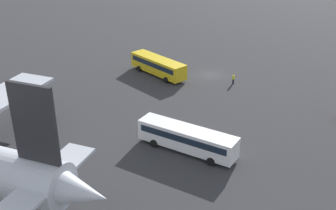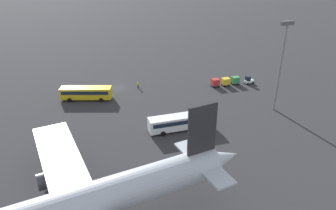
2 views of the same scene
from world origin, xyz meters
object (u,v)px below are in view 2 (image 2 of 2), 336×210
Objects in this scene: baggage_tug at (249,80)px; cargo_cart_red at (215,82)px; airplane at (66,210)px; worker_person at (138,85)px; cargo_cart_green at (235,80)px; shuttle_bus_far at (180,121)px; shuttle_bus_near at (86,92)px; cargo_cart_yellow at (226,81)px.

baggage_tug is 9.31m from cargo_cart_red.
airplane is 49.22m from worker_person.
shuttle_bus_far is at bearing 38.16° from cargo_cart_green.
shuttle_bus_far is at bearing -144.06° from airplane.
cargo_cart_red is at bearing 164.05° from worker_person.
baggage_tug is (-25.56, -16.49, -0.92)m from shuttle_bus_far.
airplane is at bearing 46.02° from shuttle_bus_far.
cargo_cart_red is at bearing -142.68° from airplane.
shuttle_bus_near is at bearing -49.56° from shuttle_bus_far.
shuttle_bus_near is 38.30m from cargo_cart_green.
baggage_tug is at bearing -166.84° from shuttle_bus_near.
airplane reaches higher than cargo_cart_red.
shuttle_bus_far is (-22.60, -21.78, -3.82)m from airplane.
airplane is 24.30× the size of cargo_cart_yellow.
shuttle_bus_near is (-6.46, -42.16, -3.84)m from airplane.
cargo_cart_green is (-22.04, -17.32, -0.67)m from shuttle_bus_far.
worker_person is (2.87, -23.06, -1.00)m from shuttle_bus_far.
cargo_cart_red is at bearing -11.06° from baggage_tug.
shuttle_bus_far is at bearing 97.09° from worker_person.
shuttle_bus_far reaches higher than shuttle_bus_near.
cargo_cart_red is (2.86, -0.33, 0.00)m from cargo_cart_yellow.
worker_person is at bearing -150.08° from shuttle_bus_near.
worker_person is 0.84× the size of cargo_cart_yellow.
cargo_cart_yellow is at bearing -11.11° from baggage_tug.
shuttle_bus_far is 7.42× the size of worker_person.
shuttle_bus_near is at bearing -9.67° from baggage_tug.
shuttle_bus_far reaches higher than cargo_cart_green.
shuttle_bus_near is at bearing -106.72° from airplane.
airplane reaches higher than shuttle_bus_near.
shuttle_bus_near is at bearing -4.59° from cargo_cart_green.
baggage_tug is 1.43× the size of worker_person.
shuttle_bus_far is 23.26m from worker_person.
baggage_tug is 6.43m from cargo_cart_yellow.
airplane is 28.77× the size of worker_person.
cargo_cart_green is 2.86m from cargo_cart_yellow.
worker_person is at bearing -17.35° from baggage_tug.
airplane reaches higher than worker_person.
worker_person is at bearing -14.77° from cargo_cart_yellow.
shuttle_bus_far is 25.80m from cargo_cart_yellow.
shuttle_bus_far is at bearing 47.12° from cargo_cart_red.
cargo_cart_yellow is at bearing 165.23° from worker_person.
shuttle_bus_near is 26.00m from shuttle_bus_far.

